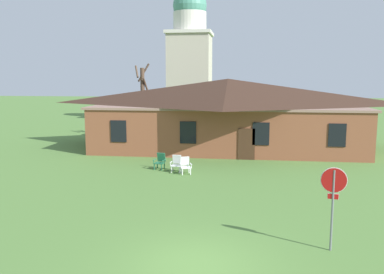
# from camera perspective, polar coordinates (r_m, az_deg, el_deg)

# --- Properties ---
(ground_plane) EXTENTS (200.00, 200.00, 0.00)m
(ground_plane) POSITION_cam_1_polar(r_m,az_deg,el_deg) (12.37, 0.41, -17.58)
(ground_plane) COLOR #517A38
(brick_building) EXTENTS (20.07, 10.40, 5.32)m
(brick_building) POSITION_cam_1_polar(r_m,az_deg,el_deg) (31.70, 5.05, 3.48)
(brick_building) COLOR brown
(brick_building) RESTS_ON ground
(dome_tower) EXTENTS (5.18, 5.18, 16.34)m
(dome_tower) POSITION_cam_1_polar(r_m,az_deg,el_deg) (47.80, -0.30, 10.76)
(dome_tower) COLOR #BCB29E
(dome_tower) RESTS_ON ground
(stop_sign) EXTENTS (0.80, 0.17, 2.68)m
(stop_sign) POSITION_cam_1_polar(r_m,az_deg,el_deg) (13.36, 19.33, -7.35)
(stop_sign) COLOR slate
(stop_sign) RESTS_ON ground
(lawn_chair_by_porch) EXTENTS (0.72, 0.76, 0.96)m
(lawn_chair_by_porch) POSITION_cam_1_polar(r_m,az_deg,el_deg) (24.15, -4.52, -3.37)
(lawn_chair_by_porch) COLOR #28704C
(lawn_chair_by_porch) RESTS_ON ground
(lawn_chair_near_door) EXTENTS (0.64, 0.67, 0.96)m
(lawn_chair_near_door) POSITION_cam_1_polar(r_m,az_deg,el_deg) (23.44, -2.21, -3.70)
(lawn_chair_near_door) COLOR white
(lawn_chair_near_door) RESTS_ON ground
(lawn_chair_left_end) EXTENTS (0.76, 0.81, 0.96)m
(lawn_chair_left_end) POSITION_cam_1_polar(r_m,az_deg,el_deg) (22.93, -0.95, -3.97)
(lawn_chair_left_end) COLOR white
(lawn_chair_left_end) RESTS_ON ground
(bare_tree_beside_building) EXTENTS (1.95, 1.92, 6.65)m
(bare_tree_beside_building) POSITION_cam_1_polar(r_m,az_deg,el_deg) (35.84, -6.90, 5.21)
(bare_tree_beside_building) COLOR brown
(bare_tree_beside_building) RESTS_ON ground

